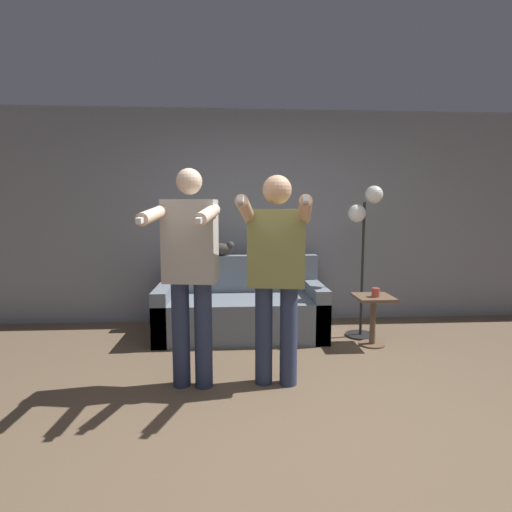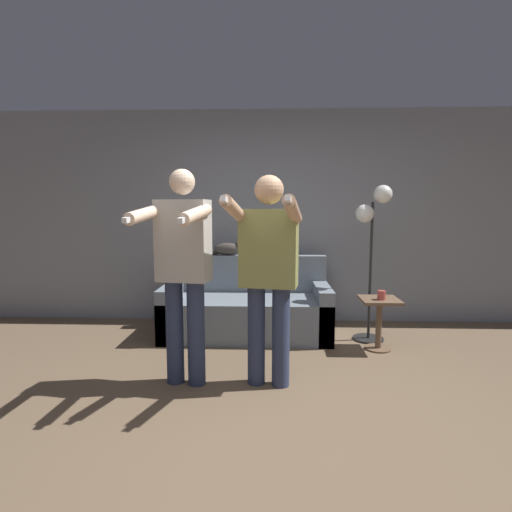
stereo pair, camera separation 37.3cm
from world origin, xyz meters
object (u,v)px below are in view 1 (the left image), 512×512
object	(u,v)px
person_right	(276,265)
side_table	(373,311)
cup	(376,292)
cat	(220,249)
person_left	(190,265)
couch	(241,310)
floor_lamp	(365,226)

from	to	relation	value
person_right	side_table	xyz separation A→B (m)	(1.11, 0.87, -0.61)
side_table	cup	bearing A→B (deg)	-85.44
person_right	cat	bearing A→B (deg)	116.42
person_left	person_right	bearing A→B (deg)	8.65
person_right	side_table	distance (m)	1.53
couch	person_right	world-z (taller)	person_right
cat	couch	bearing A→B (deg)	-51.98
person_left	floor_lamp	size ratio (longest dim) A/B	1.04
cat	side_table	bearing A→B (deg)	-24.64
couch	cup	size ratio (longest dim) A/B	20.18
person_left	person_right	size ratio (longest dim) A/B	1.03
floor_lamp	side_table	size ratio (longest dim) A/B	3.18
person_left	cup	bearing A→B (deg)	33.35
person_left	cat	distance (m)	1.61
person_right	side_table	bearing A→B (deg)	47.54
floor_lamp	cup	world-z (taller)	floor_lamp
couch	side_table	world-z (taller)	couch
person_left	cat	xyz separation A→B (m)	(0.19, 1.60, -0.04)
person_right	cup	world-z (taller)	person_right
cat	side_table	xyz separation A→B (m)	(1.59, -0.73, -0.58)
person_right	side_table	size ratio (longest dim) A/B	3.21
person_left	floor_lamp	world-z (taller)	person_left
floor_lamp	side_table	bearing A→B (deg)	-86.18
couch	person_left	world-z (taller)	person_left
couch	side_table	distance (m)	1.42
couch	person_left	xyz separation A→B (m)	(-0.42, -1.30, 0.70)
person_right	couch	bearing A→B (deg)	110.39
person_right	side_table	world-z (taller)	person_right
person_left	cup	xyz separation A→B (m)	(1.78, 0.82, -0.42)
person_right	cat	world-z (taller)	person_right
person_left	floor_lamp	bearing A→B (deg)	41.98
cat	side_table	distance (m)	1.84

